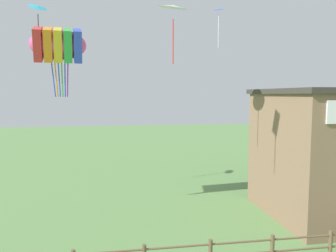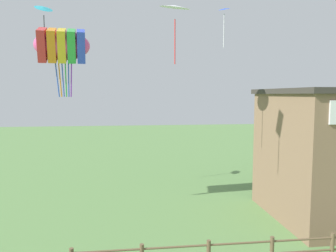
# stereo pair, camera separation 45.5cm
# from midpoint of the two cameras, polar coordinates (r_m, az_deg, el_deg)

# --- Properties ---
(kite_rainbow_parafoil) EXTENTS (2.73, 2.04, 3.28)m
(kite_rainbow_parafoil) POSITION_cam_midpoint_polar(r_m,az_deg,el_deg) (16.45, -17.18, 13.25)
(kite_rainbow_parafoil) COLOR #E54C8C
(kite_white_delta) EXTENTS (1.75, 1.75, 2.63)m
(kite_white_delta) POSITION_cam_midpoint_polar(r_m,az_deg,el_deg) (14.92, 2.15, 19.94)
(kite_white_delta) COLOR white
(kite_blue_delta) EXTENTS (0.98, 0.98, 2.46)m
(kite_blue_delta) POSITION_cam_midpoint_polar(r_m,az_deg,el_deg) (21.45, 10.38, 18.91)
(kite_blue_delta) COLOR blue
(kite_cyan_delta) EXTENTS (1.28, 1.24, 2.96)m
(kite_cyan_delta) POSITION_cam_midpoint_polar(r_m,az_deg,el_deg) (19.96, -20.21, 18.40)
(kite_cyan_delta) COLOR #2DB2C6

